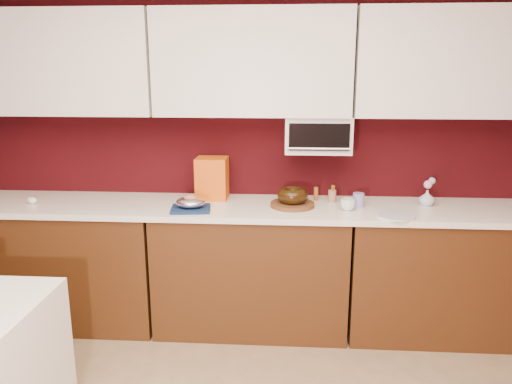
{
  "coord_description": "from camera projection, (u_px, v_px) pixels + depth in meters",
  "views": [
    {
      "loc": [
        0.26,
        -1.35,
        1.81
      ],
      "look_at": [
        0.04,
        1.84,
        1.02
      ],
      "focal_mm": 35.0,
      "sensor_mm": 36.0,
      "label": 1
    }
  ],
  "objects": [
    {
      "name": "wall_back",
      "position": [
        254.0,
        148.0,
        3.64
      ],
      "size": [
        4.0,
        0.02,
        2.5
      ],
      "primitive_type": "cube",
      "color": "#34070A",
      "rests_on": "floor"
    },
    {
      "name": "base_cabinet_left",
      "position": [
        69.0,
        264.0,
        3.63
      ],
      "size": [
        1.31,
        0.58,
        0.86
      ],
      "primitive_type": "cube",
      "color": "#45240D",
      "rests_on": "floor"
    },
    {
      "name": "base_cabinet_center",
      "position": [
        251.0,
        269.0,
        3.54
      ],
      "size": [
        1.31,
        0.58,
        0.86
      ],
      "primitive_type": "cube",
      "color": "#45240D",
      "rests_on": "floor"
    },
    {
      "name": "base_cabinet_right",
      "position": [
        443.0,
        274.0,
        3.45
      ],
      "size": [
        1.31,
        0.58,
        0.86
      ],
      "primitive_type": "cube",
      "color": "#45240D",
      "rests_on": "floor"
    },
    {
      "name": "countertop",
      "position": [
        251.0,
        208.0,
        3.43
      ],
      "size": [
        4.0,
        0.62,
        0.04
      ],
      "primitive_type": "cube",
      "color": "white",
      "rests_on": "base_cabinet_center"
    },
    {
      "name": "upper_cabinet_left",
      "position": [
        60.0,
        63.0,
        3.43
      ],
      "size": [
        1.31,
        0.33,
        0.7
      ],
      "primitive_type": "cube",
      "color": "white",
      "rests_on": "wall_back"
    },
    {
      "name": "upper_cabinet_center",
      "position": [
        253.0,
        63.0,
        3.34
      ],
      "size": [
        1.31,
        0.33,
        0.7
      ],
      "primitive_type": "cube",
      "color": "white",
      "rests_on": "wall_back"
    },
    {
      "name": "upper_cabinet_right",
      "position": [
        456.0,
        63.0,
        3.25
      ],
      "size": [
        1.31,
        0.33,
        0.7
      ],
      "primitive_type": "cube",
      "color": "white",
      "rests_on": "wall_back"
    },
    {
      "name": "toaster_oven",
      "position": [
        318.0,
        134.0,
        3.44
      ],
      "size": [
        0.45,
        0.3,
        0.25
      ],
      "primitive_type": "cube",
      "color": "white",
      "rests_on": "upper_cabinet_center"
    },
    {
      "name": "toaster_oven_door",
      "position": [
        319.0,
        137.0,
        3.29
      ],
      "size": [
        0.4,
        0.02,
        0.18
      ],
      "primitive_type": "cube",
      "color": "black",
      "rests_on": "toaster_oven"
    },
    {
      "name": "toaster_oven_handle",
      "position": [
        319.0,
        149.0,
        3.29
      ],
      "size": [
        0.42,
        0.02,
        0.02
      ],
      "primitive_type": "cylinder",
      "rotation": [
        0.0,
        1.57,
        0.0
      ],
      "color": "silver",
      "rests_on": "toaster_oven"
    },
    {
      "name": "cake_base",
      "position": [
        292.0,
        205.0,
        3.39
      ],
      "size": [
        0.38,
        0.38,
        0.03
      ],
      "primitive_type": "cylinder",
      "rotation": [
        0.0,
        0.0,
        0.34
      ],
      "color": "brown",
      "rests_on": "countertop"
    },
    {
      "name": "bundt_cake",
      "position": [
        293.0,
        195.0,
        3.38
      ],
      "size": [
        0.26,
        0.26,
        0.09
      ],
      "primitive_type": "torus",
      "rotation": [
        0.0,
        0.0,
        0.26
      ],
      "color": "black",
      "rests_on": "cake_base"
    },
    {
      "name": "navy_towel",
      "position": [
        191.0,
        209.0,
        3.31
      ],
      "size": [
        0.28,
        0.25,
        0.02
      ],
      "primitive_type": "cube",
      "rotation": [
        0.0,
        0.0,
        0.13
      ],
      "color": "#14274D",
      "rests_on": "countertop"
    },
    {
      "name": "foil_ham_nest",
      "position": [
        191.0,
        202.0,
        3.3
      ],
      "size": [
        0.23,
        0.21,
        0.07
      ],
      "primitive_type": "ellipsoid",
      "rotation": [
        0.0,
        0.0,
        0.25
      ],
      "color": "white",
      "rests_on": "navy_towel"
    },
    {
      "name": "roasted_ham",
      "position": [
        190.0,
        199.0,
        3.29
      ],
      "size": [
        0.11,
        0.1,
        0.06
      ],
      "primitive_type": "ellipsoid",
      "rotation": [
        0.0,
        0.0,
        -0.3
      ],
      "color": "#C27159",
      "rests_on": "foil_ham_nest"
    },
    {
      "name": "pandoro_box",
      "position": [
        212.0,
        178.0,
        3.58
      ],
      "size": [
        0.22,
        0.2,
        0.3
      ],
      "primitive_type": "cube",
      "rotation": [
        0.0,
        0.0,
        -0.02
      ],
      "color": "red",
      "rests_on": "countertop"
    },
    {
      "name": "dark_pan",
      "position": [
        293.0,
        198.0,
        3.54
      ],
      "size": [
        0.28,
        0.28,
        0.04
      ],
      "primitive_type": "cylinder",
      "rotation": [
        0.0,
        0.0,
        -0.41
      ],
      "color": "black",
      "rests_on": "countertop"
    },
    {
      "name": "coffee_mug",
      "position": [
        348.0,
        203.0,
        3.3
      ],
      "size": [
        0.11,
        0.11,
        0.09
      ],
      "primitive_type": "imported",
      "rotation": [
        0.0,
        0.0,
        0.31
      ],
      "color": "silver",
      "rests_on": "countertop"
    },
    {
      "name": "blue_jar",
      "position": [
        358.0,
        200.0,
        3.39
      ],
      "size": [
        0.1,
        0.1,
        0.09
      ],
      "primitive_type": "cylinder",
      "rotation": [
        0.0,
        0.0,
        -0.33
      ],
      "color": "navy",
      "rests_on": "countertop"
    },
    {
      "name": "flower_vase",
      "position": [
        427.0,
        197.0,
        3.41
      ],
      "size": [
        0.11,
        0.11,
        0.12
      ],
      "primitive_type": "imported",
      "rotation": [
        0.0,
        0.0,
        -0.38
      ],
      "color": "silver",
      "rests_on": "countertop"
    },
    {
      "name": "flower_pink",
      "position": [
        428.0,
        185.0,
        3.39
      ],
      "size": [
        0.06,
        0.06,
        0.06
      ],
      "primitive_type": "sphere",
      "color": "pink",
      "rests_on": "flower_vase"
    },
    {
      "name": "flower_blue",
      "position": [
        432.0,
        181.0,
        3.4
      ],
      "size": [
        0.05,
        0.05,
        0.05
      ],
      "primitive_type": "sphere",
      "color": "#84AAD4",
      "rests_on": "flower_vase"
    },
    {
      "name": "china_plate",
      "position": [
        396.0,
        216.0,
        3.16
      ],
      "size": [
        0.29,
        0.29,
        0.01
      ],
      "primitive_type": "cylinder",
      "rotation": [
        0.0,
        0.0,
        0.24
      ],
      "color": "silver",
      "rests_on": "countertop"
    },
    {
      "name": "amber_bottle",
      "position": [
        316.0,
        194.0,
        3.55
      ],
      "size": [
        0.03,
        0.03,
        0.1
      ],
      "primitive_type": "cylinder",
      "rotation": [
        0.0,
        0.0,
        0.01
      ],
      "color": "brown",
      "rests_on": "countertop"
    },
    {
      "name": "paper_cup",
      "position": [
        332.0,
        196.0,
        3.5
      ],
      "size": [
        0.06,
        0.06,
        0.09
      ],
      "primitive_type": "cylinder",
      "rotation": [
        0.0,
        0.0,
        0.04
      ],
      "color": "#996645",
      "rests_on": "countertop"
    },
    {
      "name": "egg_left",
      "position": [
        33.0,
        200.0,
        3.46
      ],
      "size": [
        0.07,
        0.06,
        0.05
      ],
      "primitive_type": "ellipsoid",
      "rotation": [
        0.0,
        0.0,
        0.17
      ],
      "color": "white",
      "rests_on": "countertop"
    },
    {
      "name": "egg_right",
      "position": [
        31.0,
        200.0,
        3.48
      ],
      "size": [
        0.06,
        0.05,
        0.04
      ],
      "primitive_type": "ellipsoid",
      "rotation": [
        0.0,
        0.0,
        0.14
      ],
      "color": "silver",
      "rests_on": "countertop"
    },
    {
      "name": "amber_bottle_tall",
      "position": [
        333.0,
        192.0,
        3.59
      ],
      "size": [
        0.04,
        0.04,
        0.1
      ],
      "primitive_type": "cylinder",
      "rotation": [
        0.0,
        0.0,
        -0.35
      ],
      "color": "brown",
      "rests_on": "countertop"
    }
  ]
}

